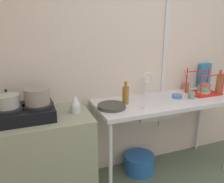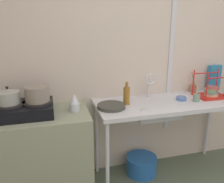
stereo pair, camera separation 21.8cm
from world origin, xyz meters
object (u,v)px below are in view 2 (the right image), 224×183
object	(u,v)px
pot_on_right_burner	(37,94)
bottle_by_sink	(127,95)
faucet	(150,81)
utensil_jar	(193,88)
sink_basin	(155,109)
cup_by_rack	(196,98)
percolator	(74,103)
frying_pan	(111,106)
stove	(24,109)
bucket_on_floor	(141,165)
pot_on_left_burner	(8,96)
cereal_box	(214,78)
dish_rack	(211,92)
small_bowl_on_drainboard	(181,98)

from	to	relation	value
pot_on_right_burner	bottle_by_sink	world-z (taller)	pot_on_right_burner
faucet	utensil_jar	bearing A→B (deg)	7.88
sink_basin	faucet	xyz separation A→B (m)	(-0.00, 0.15, 0.26)
bottle_by_sink	cup_by_rack	bearing A→B (deg)	-7.99
percolator	frying_pan	distance (m)	0.35
pot_on_right_burner	faucet	size ratio (longest dim) A/B	0.75
stove	bucket_on_floor	xyz separation A→B (m)	(1.15, 0.08, -0.81)
percolator	sink_basin	size ratio (longest dim) A/B	0.36
utensil_jar	percolator	bearing A→B (deg)	-170.10
pot_on_left_burner	cereal_box	xyz separation A→B (m)	(2.20, 0.24, -0.03)
pot_on_left_burner	cereal_box	world-z (taller)	cereal_box
dish_rack	cup_by_rack	bearing A→B (deg)	-158.95
pot_on_left_burner	bucket_on_floor	bearing A→B (deg)	3.61
pot_on_left_burner	cup_by_rack	bearing A→B (deg)	-2.09
small_bowl_on_drainboard	bucket_on_floor	size ratio (longest dim) A/B	0.31
pot_on_left_burner	sink_basin	distance (m)	1.37
pot_on_left_burner	dish_rack	distance (m)	2.02
sink_basin	bucket_on_floor	xyz separation A→B (m)	(-0.09, 0.09, -0.69)
percolator	sink_basin	xyz separation A→B (m)	(0.80, 0.01, -0.15)
bottle_by_sink	faucet	bearing A→B (deg)	20.94
small_bowl_on_drainboard	bucket_on_floor	distance (m)	0.87
dish_rack	bottle_by_sink	bearing A→B (deg)	179.61
pot_on_right_burner	cup_by_rack	distance (m)	1.55
dish_rack	cereal_box	size ratio (longest dim) A/B	1.09
dish_rack	bucket_on_floor	xyz separation A→B (m)	(-0.76, 0.05, -0.81)
sink_basin	bottle_by_sink	size ratio (longest dim) A/B	1.97
pot_on_right_burner	bottle_by_sink	xyz separation A→B (m)	(0.82, 0.04, -0.09)
bucket_on_floor	small_bowl_on_drainboard	bearing A→B (deg)	-10.58
faucet	frying_pan	world-z (taller)	faucet
pot_on_right_burner	bucket_on_floor	size ratio (longest dim) A/B	0.62
pot_on_right_burner	frying_pan	distance (m)	0.68
pot_on_left_burner	percolator	size ratio (longest dim) A/B	1.19
pot_on_left_burner	pot_on_right_burner	bearing A→B (deg)	0.00
cup_by_rack	small_bowl_on_drainboard	distance (m)	0.15
pot_on_right_burner	frying_pan	bearing A→B (deg)	-2.21
frying_pan	dish_rack	world-z (taller)	dish_rack
pot_on_left_burner	dish_rack	xyz separation A→B (m)	(2.02, 0.03, -0.13)
dish_rack	cup_by_rack	world-z (taller)	dish_rack
utensil_jar	pot_on_left_burner	bearing A→B (deg)	-173.26
stove	utensil_jar	distance (m)	1.82
pot_on_left_burner	sink_basin	xyz separation A→B (m)	(1.35, -0.01, -0.25)
sink_basin	cereal_box	bearing A→B (deg)	16.05
cereal_box	percolator	bearing A→B (deg)	-175.09
percolator	bucket_on_floor	size ratio (longest dim) A/B	0.48
sink_basin	utensil_jar	bearing A→B (deg)	22.08
cereal_box	pot_on_left_burner	bearing A→B (deg)	-177.56
pot_on_right_burner	sink_basin	world-z (taller)	pot_on_right_burner
pot_on_right_burner	percolator	size ratio (longest dim) A/B	1.28
stove	bottle_by_sink	world-z (taller)	bottle_by_sink
cup_by_rack	percolator	bearing A→B (deg)	177.61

